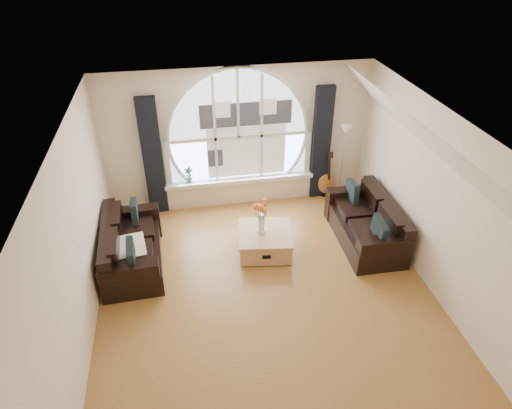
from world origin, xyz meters
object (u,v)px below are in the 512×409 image
coffee_chest (265,241)px  guitar (328,174)px  floor_lamp (342,164)px  sofa_right (366,222)px  vase_flowers (261,212)px  sofa_left (132,244)px  potted_plant (189,175)px

coffee_chest → guitar: 2.21m
guitar → floor_lamp: bearing=-30.1°
sofa_right → guitar: bearing=98.3°
coffee_chest → guitar: size_ratio=0.84×
vase_flowers → sofa_left: bearing=179.4°
guitar → potted_plant: (-2.73, 0.11, 0.18)m
sofa_right → guitar: guitar is taller
sofa_right → coffee_chest: 1.79m
potted_plant → coffee_chest: bearing=-54.6°
sofa_left → potted_plant: potted_plant is taller
vase_flowers → potted_plant: 1.93m
vase_flowers → floor_lamp: bearing=35.8°
potted_plant → vase_flowers: bearing=-55.4°
sofa_right → floor_lamp: (0.02, 1.40, 0.40)m
floor_lamp → potted_plant: 2.97m
sofa_right → potted_plant: size_ratio=5.55×
sofa_right → floor_lamp: 1.46m
sofa_left → potted_plant: 1.90m
floor_lamp → potted_plant: bearing=175.2°
vase_flowers → floor_lamp: floor_lamp is taller
sofa_left → coffee_chest: size_ratio=1.97×
sofa_right → floor_lamp: bearing=90.0°
sofa_left → vase_flowers: vase_flowers is taller
sofa_left → vase_flowers: bearing=-3.2°
sofa_left → vase_flowers: size_ratio=2.50×
guitar → potted_plant: bearing=179.6°
sofa_left → vase_flowers: 2.16m
guitar → sofa_left: bearing=-156.9°
floor_lamp → potted_plant: floor_lamp is taller
coffee_chest → guitar: guitar is taller
sofa_right → floor_lamp: size_ratio=1.11×
vase_flowers → guitar: size_ratio=0.66×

